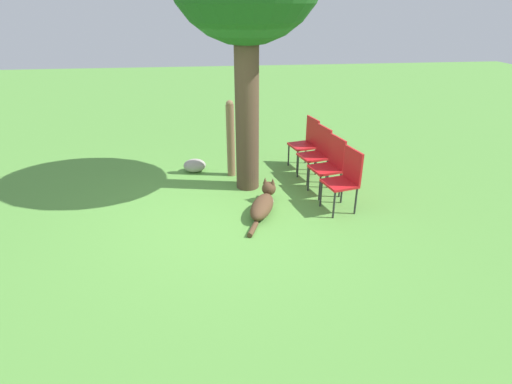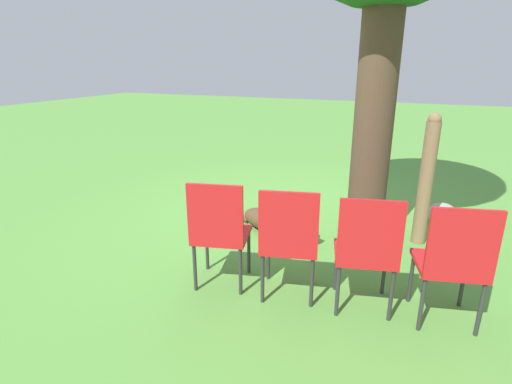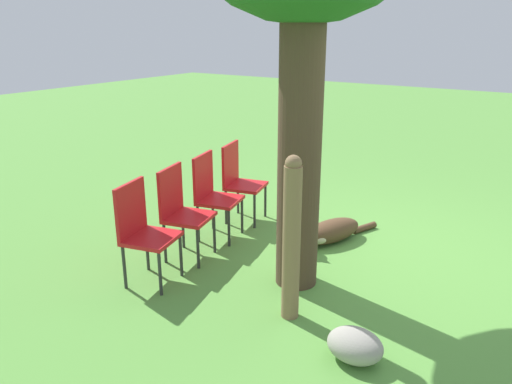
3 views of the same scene
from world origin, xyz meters
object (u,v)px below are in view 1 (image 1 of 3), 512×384
object	(u,v)px
dog	(263,203)
red_chair_3	(307,140)
fence_post	(231,139)
red_chair_1	(330,163)
red_chair_2	(318,151)
red_chair_0	(345,177)

from	to	relation	value
dog	red_chair_3	distance (m)	1.99
fence_post	red_chair_1	size ratio (longest dim) A/B	1.44
red_chair_3	dog	bearing A→B (deg)	44.72
red_chair_2	red_chair_3	bearing A→B (deg)	-98.22
red_chair_2	red_chair_3	size ratio (longest dim) A/B	1.00
red_chair_2	red_chair_3	distance (m)	0.58
red_chair_1	red_chair_2	size ratio (longest dim) A/B	1.00
fence_post	red_chair_3	world-z (taller)	fence_post
dog	red_chair_3	bearing A→B (deg)	-10.31
red_chair_0	red_chair_1	distance (m)	0.58
red_chair_2	red_chair_0	bearing A→B (deg)	81.78
dog	red_chair_0	bearing A→B (deg)	-71.55
red_chair_0	red_chair_3	world-z (taller)	same
dog	fence_post	bearing A→B (deg)	36.08
red_chair_1	red_chair_2	xyz separation A→B (m)	(-0.05, 0.57, 0.00)
red_chair_1	red_chair_2	world-z (taller)	same
fence_post	red_chair_2	world-z (taller)	fence_post
red_chair_2	fence_post	bearing A→B (deg)	-27.55
dog	red_chair_0	size ratio (longest dim) A/B	1.32
red_chair_0	red_chair_1	size ratio (longest dim) A/B	1.00
dog	red_chair_0	distance (m)	1.25
dog	red_chair_1	bearing A→B (deg)	-44.26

